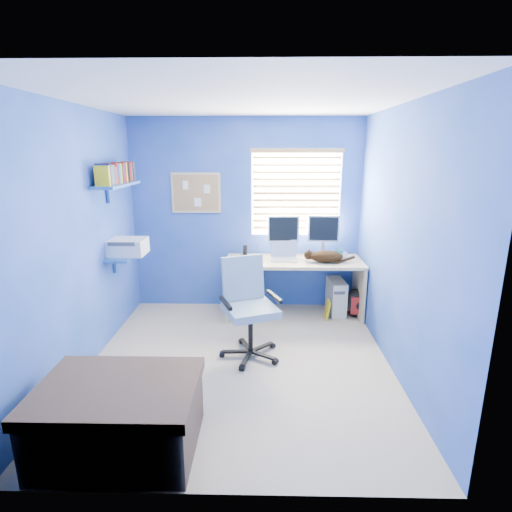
{
  "coord_description": "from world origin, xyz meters",
  "views": [
    {
      "loc": [
        0.24,
        -3.62,
        2.08
      ],
      "look_at": [
        0.15,
        0.65,
        0.95
      ],
      "focal_mm": 28.0,
      "sensor_mm": 36.0,
      "label": 1
    }
  ],
  "objects_px": {
    "desk": "(293,288)",
    "office_chair": "(249,320)",
    "cat": "(326,257)",
    "tower_pc": "(336,296)",
    "laptop": "(284,251)"
  },
  "relations": [
    {
      "from": "laptop",
      "to": "tower_pc",
      "type": "relative_size",
      "value": 0.73
    },
    {
      "from": "office_chair",
      "to": "laptop",
      "type": "bearing_deg",
      "value": 69.21
    },
    {
      "from": "tower_pc",
      "to": "cat",
      "type": "bearing_deg",
      "value": -140.09
    },
    {
      "from": "laptop",
      "to": "tower_pc",
      "type": "bearing_deg",
      "value": 7.35
    },
    {
      "from": "desk",
      "to": "cat",
      "type": "distance_m",
      "value": 0.6
    },
    {
      "from": "desk",
      "to": "office_chair",
      "type": "bearing_deg",
      "value": -116.75
    },
    {
      "from": "desk",
      "to": "cat",
      "type": "bearing_deg",
      "value": -14.01
    },
    {
      "from": "laptop",
      "to": "cat",
      "type": "height_order",
      "value": "laptop"
    },
    {
      "from": "laptop",
      "to": "tower_pc",
      "type": "xyz_separation_m",
      "value": [
        0.7,
        0.07,
        -0.62
      ]
    },
    {
      "from": "tower_pc",
      "to": "laptop",
      "type": "bearing_deg",
      "value": -178.41
    },
    {
      "from": "laptop",
      "to": "cat",
      "type": "relative_size",
      "value": 0.8
    },
    {
      "from": "office_chair",
      "to": "tower_pc",
      "type": "bearing_deg",
      "value": 45.82
    },
    {
      "from": "desk",
      "to": "cat",
      "type": "relative_size",
      "value": 4.17
    },
    {
      "from": "desk",
      "to": "tower_pc",
      "type": "distance_m",
      "value": 0.59
    },
    {
      "from": "tower_pc",
      "to": "desk",
      "type": "bearing_deg",
      "value": -176.56
    }
  ]
}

